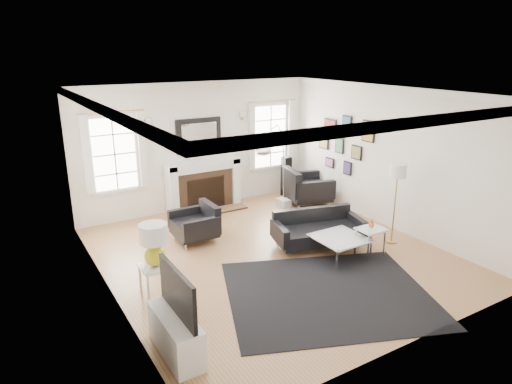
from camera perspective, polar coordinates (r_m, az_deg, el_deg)
floor at (r=8.11m, az=1.98°, el=-7.80°), size 6.00×6.00×0.00m
back_wall at (r=10.19m, az=-7.20°, el=5.69°), size 5.50×0.04×2.80m
front_wall at (r=5.50m, az=19.49°, el=-5.65°), size 5.50×0.04×2.80m
left_wall at (r=6.59m, az=-18.38°, el=-1.69°), size 0.04×6.00×2.80m
right_wall at (r=9.36m, az=16.37°, el=4.06°), size 0.04×6.00×2.80m
ceiling at (r=7.36m, az=2.21°, el=12.31°), size 5.50×6.00×0.02m
crown_molding at (r=7.37m, az=2.20°, el=11.84°), size 5.50×6.00×0.12m
fireplace at (r=10.21m, az=-6.54°, el=0.77°), size 1.70×0.69×1.11m
mantel_mirror at (r=10.10m, az=-7.15°, el=7.03°), size 1.05×0.07×0.75m
window_left at (r=9.55m, az=-17.29°, el=4.59°), size 1.24×0.15×1.62m
window_right at (r=10.99m, az=1.79°, el=7.00°), size 1.24×0.15×1.62m
gallery_wall at (r=10.21m, az=11.00°, el=6.29°), size 0.04×1.73×1.29m
tv_unit at (r=5.66m, az=-9.96°, el=-16.51°), size 0.35×1.00×1.09m
area_rug at (r=6.99m, az=8.99°, el=-12.41°), size 3.62×3.34×0.01m
sofa at (r=8.44m, az=7.65°, el=-4.77°), size 1.75×1.11×0.53m
armchair_left at (r=8.64m, az=-7.39°, el=-4.01°), size 0.77×0.85×0.57m
armchair_right at (r=10.55m, az=6.17°, el=0.48°), size 1.16×1.24×0.70m
coffee_table at (r=8.01m, az=10.42°, el=-5.79°), size 0.83×0.83×0.37m
side_table_left at (r=6.83m, az=-12.39°, el=-9.72°), size 0.45×0.45×0.49m
nesting_table at (r=8.14m, az=14.12°, el=-5.21°), size 0.46×0.39×0.51m
gourd_lamp at (r=6.63m, az=-12.65°, el=-6.12°), size 0.40×0.40×0.64m
orange_vase at (r=8.06m, az=14.23°, el=-3.87°), size 0.10×0.10×0.16m
arc_floor_lamp at (r=9.44m, az=2.33°, el=3.07°), size 1.45×1.34×2.06m
stick_floor_lamp at (r=8.52m, az=17.29°, el=2.08°), size 0.31×0.31×1.52m
speaker_tower at (r=11.13m, az=3.79°, el=1.95°), size 0.19×0.19×0.97m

